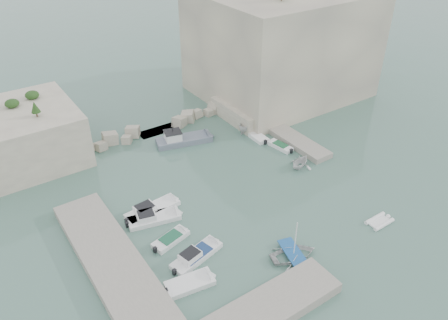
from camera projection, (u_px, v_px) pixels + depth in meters
ground at (253, 205)px, 50.35m from camera, size 400.00×400.00×0.00m
cliff_east at (281, 44)px, 72.49m from camera, size 26.00×22.00×17.00m
cliff_terrace at (250, 109)px, 68.27m from camera, size 8.00×10.00×2.50m
outcrop_west at (14, 138)px, 56.37m from camera, size 16.00×14.00×7.00m
quay_west at (117, 270)px, 41.36m from camera, size 5.00×24.00×1.10m
quay_south at (249, 320)px, 36.67m from camera, size 18.00×4.00×1.10m
ledge_east at (285, 134)px, 63.42m from camera, size 3.00×16.00×0.80m
breakwater at (158, 126)px, 64.76m from camera, size 28.00×3.00×1.40m
motorboat_a at (153, 211)px, 49.42m from camera, size 7.06×2.69×1.40m
motorboat_b at (154, 220)px, 48.14m from camera, size 6.58×3.40×1.40m
motorboat_c at (171, 241)px, 45.39m from camera, size 4.76×2.71×0.70m
motorboat_d at (197, 258)px, 43.43m from camera, size 6.55×3.31×1.40m
motorboat_e at (190, 285)px, 40.47m from camera, size 5.19×2.74×0.70m
rowboat at (293, 257)px, 43.50m from camera, size 5.48×4.51×0.99m
inflatable_dinghy at (379, 223)px, 47.81m from camera, size 3.25×1.58×0.44m
tender_east_a at (300, 167)px, 57.00m from camera, size 4.40×4.10×1.89m
tender_east_b at (280, 148)px, 61.00m from camera, size 2.01×4.29×0.70m
tender_east_c at (255, 137)px, 63.57m from camera, size 1.84×5.24×0.70m
tender_east_d at (252, 130)px, 65.17m from camera, size 5.06×2.07×1.93m
work_boat at (184, 142)px, 62.22m from camera, size 8.97×4.60×2.20m
rowboat_mast at (296, 238)px, 42.08m from camera, size 0.10×0.10×4.20m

